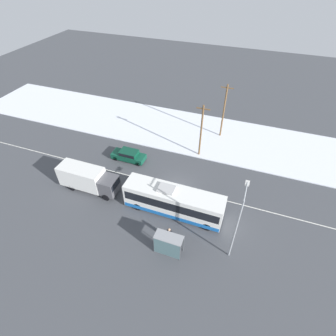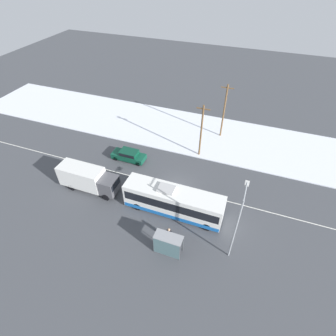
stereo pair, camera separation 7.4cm
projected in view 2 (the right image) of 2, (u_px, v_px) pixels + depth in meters
name	position (u px, v px, depth m)	size (l,w,h in m)	color
ground_plane	(176.00, 188.00, 32.61)	(120.00, 120.00, 0.00)	#424449
snow_lot	(202.00, 134.00, 41.52)	(80.00, 11.96, 0.12)	silver
lane_marking_center	(176.00, 188.00, 32.61)	(60.00, 0.12, 0.00)	silver
city_bus	(173.00, 201.00, 28.68)	(11.01, 2.57, 3.47)	white
box_truck	(88.00, 178.00, 31.47)	(7.37, 2.30, 3.09)	silver
sedan_car	(129.00, 155.00, 36.29)	(4.71, 1.80, 1.51)	#0F4733
pedestrian_at_stop	(169.00, 233.00, 26.31)	(0.63, 0.28, 1.74)	#23232D
bus_shelter	(167.00, 244.00, 24.68)	(2.72, 1.20, 2.40)	gray
streetlamp	(238.00, 220.00, 22.70)	(0.36, 2.64, 7.96)	#9EA3A8
utility_pole_roadside	(201.00, 131.00, 34.95)	(1.80, 0.24, 7.82)	brown
utility_pole_snowlot	(224.00, 111.00, 38.39)	(1.80, 0.24, 8.43)	brown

